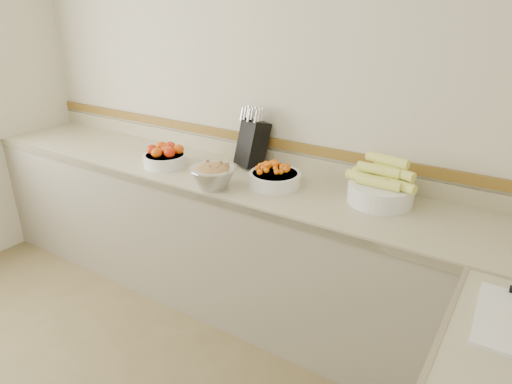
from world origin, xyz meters
The scene contains 7 objects.
back_wall centered at (0.00, 2.00, 1.30)m, with size 4.00×4.00×0.00m, color beige.
counter_back centered at (0.00, 1.68, 0.45)m, with size 4.00×0.65×1.08m.
knife_block centered at (-0.03, 1.90, 1.06)m, with size 0.22×0.24×0.39m.
tomato_bowl centered at (-0.51, 1.60, 0.96)m, with size 0.28×0.28×0.14m.
cherry_tomato_bowl centered at (0.26, 1.69, 0.95)m, with size 0.30×0.30×0.16m.
corn_bowl centered at (0.85, 1.79, 0.98)m, with size 0.38×0.35×0.25m.
rhubarb_bowl centered at (-0.02, 1.47, 0.98)m, with size 0.26×0.26×0.15m.
Camera 1 is at (1.50, -0.42, 1.90)m, focal length 32.00 mm.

